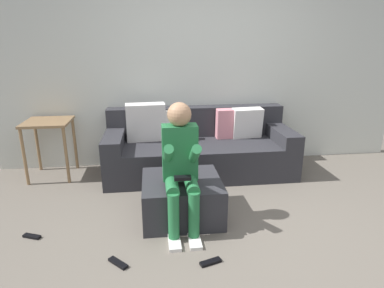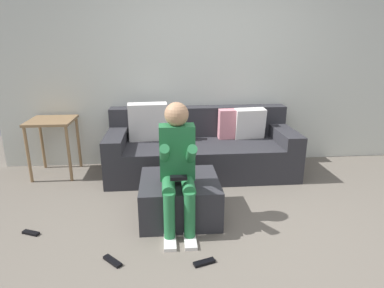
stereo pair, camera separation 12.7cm
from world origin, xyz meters
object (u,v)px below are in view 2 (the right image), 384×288
at_px(couch_sectional, 200,148).
at_px(remote_near_ottoman, 204,262).
at_px(person_seated, 178,161).
at_px(remote_by_storage_bin, 112,261).
at_px(remote_under_side_table, 31,233).
at_px(ottoman, 180,198).
at_px(side_table, 52,129).

distance_m(couch_sectional, remote_near_ottoman, 1.87).
xyz_separation_m(person_seated, remote_by_storage_bin, (-0.52, -0.49, -0.61)).
relative_size(remote_by_storage_bin, remote_under_side_table, 1.16).
distance_m(ottoman, remote_under_side_table, 1.34).
relative_size(couch_sectional, remote_by_storage_bin, 12.72).
xyz_separation_m(couch_sectional, person_seated, (-0.34, -1.27, 0.31)).
height_order(couch_sectional, remote_near_ottoman, couch_sectional).
distance_m(person_seated, side_table, 1.99).
bearing_deg(remote_under_side_table, side_table, 120.06).
distance_m(ottoman, remote_near_ottoman, 0.77).
height_order(couch_sectional, remote_under_side_table, couch_sectional).
xyz_separation_m(ottoman, remote_near_ottoman, (0.15, -0.73, -0.18)).
bearing_deg(ottoman, couch_sectional, 73.77).
xyz_separation_m(person_seated, side_table, (-1.46, 1.34, -0.04)).
xyz_separation_m(side_table, remote_under_side_table, (0.18, -1.38, -0.57)).
bearing_deg(ottoman, remote_by_storage_bin, -129.72).
xyz_separation_m(ottoman, side_table, (-1.48, 1.17, 0.40)).
bearing_deg(remote_near_ottoman, ottoman, 83.14).
bearing_deg(couch_sectional, side_table, 177.74).
distance_m(couch_sectional, person_seated, 1.35).
bearing_deg(remote_by_storage_bin, person_seated, 88.63).
distance_m(remote_near_ottoman, remote_under_side_table, 1.55).
xyz_separation_m(person_seated, remote_under_side_table, (-1.29, -0.04, -0.61)).
height_order(couch_sectional, person_seated, person_seated).
bearing_deg(remote_under_side_table, couch_sectional, 61.59).
xyz_separation_m(couch_sectional, remote_by_storage_bin, (-0.87, -1.76, -0.30)).
relative_size(person_seated, remote_near_ottoman, 6.67).
distance_m(remote_near_ottoman, remote_by_storage_bin, 0.70).
relative_size(ottoman, side_table, 1.03).
xyz_separation_m(couch_sectional, ottoman, (-0.32, -1.10, -0.12)).
distance_m(couch_sectional, remote_under_side_table, 2.11).
bearing_deg(person_seated, couch_sectional, 74.96).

